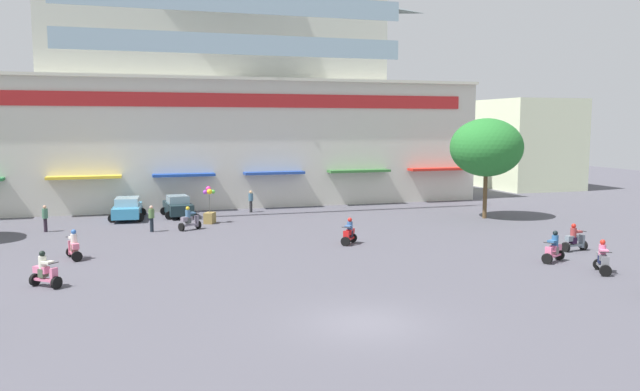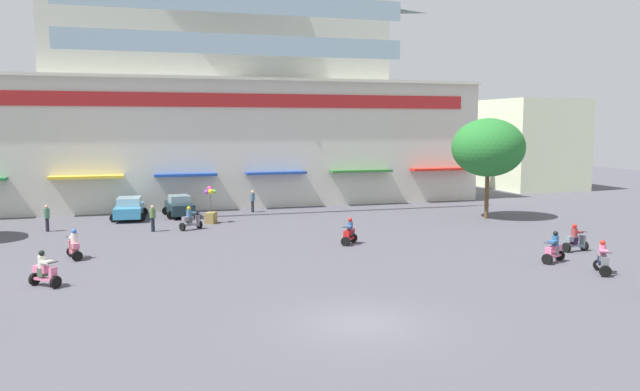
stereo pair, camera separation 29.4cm
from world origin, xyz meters
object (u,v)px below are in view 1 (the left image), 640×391
object	(u,v)px
scooter_rider_3	(74,247)
scooter_rider_7	(189,220)
parked_car_1	(178,206)
parked_car_0	(127,208)
scooter_rider_1	(602,259)
scooter_rider_6	(349,233)
plaza_tree_1	(486,148)
scooter_rider_8	(45,272)
scooter_rider_0	(554,249)
pedestrian_0	(251,200)
scooter_rider_5	(575,240)
pedestrian_1	(45,217)
pedestrian_3	(151,217)
balloon_vendor_cart	(210,210)

from	to	relation	value
scooter_rider_3	scooter_rider_7	xyz separation A→B (m)	(6.38, 7.29, -0.00)
parked_car_1	scooter_rider_3	distance (m)	14.73
parked_car_0	scooter_rider_1	world-z (taller)	parked_car_0
scooter_rider_6	plaza_tree_1	bearing A→B (deg)	26.87
parked_car_1	scooter_rider_8	xyz separation A→B (m)	(-6.83, -18.84, -0.14)
plaza_tree_1	parked_car_1	distance (m)	22.71
parked_car_0	scooter_rider_8	distance (m)	18.91
scooter_rider_7	scooter_rider_6	bearing A→B (deg)	-42.59
scooter_rider_0	pedestrian_0	xyz separation A→B (m)	(-10.98, 21.67, 0.33)
parked_car_1	scooter_rider_5	distance (m)	27.09
scooter_rider_1	pedestrian_1	bearing A→B (deg)	143.01
scooter_rider_0	scooter_rider_6	size ratio (longest dim) A/B	1.03
plaza_tree_1	pedestrian_1	bearing A→B (deg)	174.20
scooter_rider_7	pedestrian_3	bearing A→B (deg)	-179.02
scooter_rider_3	pedestrian_1	world-z (taller)	pedestrian_1
scooter_rider_3	scooter_rider_5	bearing A→B (deg)	-12.41
parked_car_1	pedestrian_1	size ratio (longest dim) A/B	2.41
scooter_rider_0	scooter_rider_5	bearing A→B (deg)	34.80
plaza_tree_1	balloon_vendor_cart	bearing A→B (deg)	169.84
scooter_rider_6	scooter_rider_8	bearing A→B (deg)	-161.22
scooter_rider_0	scooter_rider_6	world-z (taller)	scooter_rider_0
scooter_rider_0	scooter_rider_8	bearing A→B (deg)	174.88
scooter_rider_8	balloon_vendor_cart	size ratio (longest dim) A/B	0.61
scooter_rider_5	pedestrian_3	distance (m)	24.96
scooter_rider_8	pedestrian_1	size ratio (longest dim) A/B	0.91
scooter_rider_3	pedestrian_0	xyz separation A→B (m)	(11.67, 14.14, 0.32)
parked_car_1	pedestrian_3	size ratio (longest dim) A/B	2.44
parked_car_0	scooter_rider_0	bearing A→B (deg)	-45.91
scooter_rider_7	scooter_rider_8	size ratio (longest dim) A/B	1.00
parked_car_0	parked_car_1	xyz separation A→B (m)	(3.54, 0.22, -0.00)
scooter_rider_6	scooter_rider_7	world-z (taller)	scooter_rider_7
scooter_rider_0	scooter_rider_5	world-z (taller)	scooter_rider_0
scooter_rider_0	scooter_rider_1	bearing A→B (deg)	-76.60
scooter_rider_1	scooter_rider_8	bearing A→B (deg)	168.90
plaza_tree_1	scooter_rider_0	world-z (taller)	plaza_tree_1
plaza_tree_1	scooter_rider_1	size ratio (longest dim) A/B	4.68
scooter_rider_3	scooter_rider_0	bearing A→B (deg)	-18.39
scooter_rider_8	pedestrian_1	bearing A→B (deg)	96.46
scooter_rider_3	pedestrian_3	size ratio (longest dim) A/B	0.93
parked_car_0	balloon_vendor_cart	size ratio (longest dim) A/B	1.82
scooter_rider_5	balloon_vendor_cart	world-z (taller)	balloon_vendor_cart
scooter_rider_1	scooter_rider_3	bearing A→B (deg)	156.45
scooter_rider_0	scooter_rider_7	bearing A→B (deg)	137.68
scooter_rider_7	pedestrian_0	size ratio (longest dim) A/B	0.91
scooter_rider_0	scooter_rider_5	distance (m)	3.39
pedestrian_0	pedestrian_3	bearing A→B (deg)	-137.94
scooter_rider_3	scooter_rider_7	bearing A→B (deg)	48.82
balloon_vendor_cart	scooter_rider_0	bearing A→B (deg)	-49.41
parked_car_1	scooter_rider_6	size ratio (longest dim) A/B	2.71
pedestrian_3	scooter_rider_8	bearing A→B (deg)	-110.52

